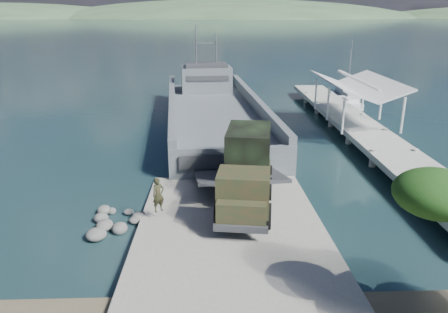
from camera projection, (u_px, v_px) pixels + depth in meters
ground at (231, 232)px, 23.73m from camera, size 1400.00×1400.00×0.00m
boat_ramp at (232, 237)px, 22.71m from camera, size 10.00×18.00×0.50m
shoreline_rocks at (118, 230)px, 24.00m from camera, size 3.20×5.60×0.90m
distant_headlands at (248, 18)px, 555.21m from camera, size 1000.00×240.00×48.00m
pier at (357, 119)px, 41.41m from camera, size 6.40×44.00×6.10m
landing_craft at (214, 118)px, 44.99m from camera, size 11.43×36.27×10.62m
military_truck at (247, 170)px, 25.60m from camera, size 4.02×9.26×4.16m
soldier at (159, 201)px, 24.01m from camera, size 0.85×0.79×1.94m
sailboat_near at (347, 103)px, 54.11m from camera, size 2.47×6.09×7.22m
sailboat_far at (348, 92)px, 61.49m from camera, size 1.86×6.30×7.67m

